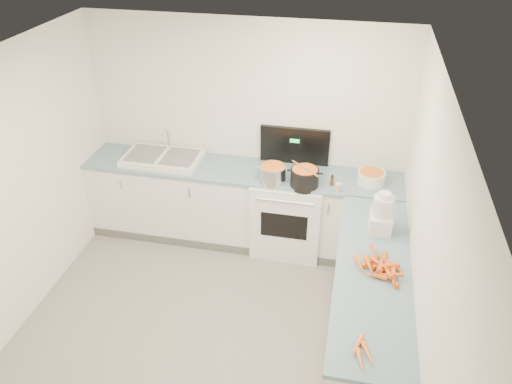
% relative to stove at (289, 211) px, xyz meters
% --- Properties ---
extents(floor, '(3.50, 4.00, 0.00)m').
position_rel_stove_xyz_m(floor, '(-0.55, -1.69, -0.47)').
color(floor, gray).
rests_on(floor, ground).
extents(ceiling, '(3.50, 4.00, 0.00)m').
position_rel_stove_xyz_m(ceiling, '(-0.55, -1.69, 2.03)').
color(ceiling, white).
rests_on(ceiling, ground).
extents(wall_back, '(3.50, 0.00, 2.50)m').
position_rel_stove_xyz_m(wall_back, '(-0.55, 0.31, 0.78)').
color(wall_back, white).
rests_on(wall_back, ground).
extents(wall_right, '(0.00, 4.00, 2.50)m').
position_rel_stove_xyz_m(wall_right, '(1.20, -1.69, 0.78)').
color(wall_right, white).
rests_on(wall_right, ground).
extents(counter_back, '(3.50, 0.62, 0.94)m').
position_rel_stove_xyz_m(counter_back, '(-0.55, 0.01, -0.00)').
color(counter_back, white).
rests_on(counter_back, ground).
extents(counter_right, '(0.62, 2.20, 0.94)m').
position_rel_stove_xyz_m(counter_right, '(0.90, -1.39, -0.00)').
color(counter_right, white).
rests_on(counter_right, ground).
extents(stove, '(0.76, 0.65, 1.36)m').
position_rel_stove_xyz_m(stove, '(0.00, 0.00, 0.00)').
color(stove, white).
rests_on(stove, ground).
extents(sink, '(0.86, 0.52, 0.31)m').
position_rel_stove_xyz_m(sink, '(-1.45, 0.02, 0.50)').
color(sink, white).
rests_on(sink, counter_back).
extents(steel_pot, '(0.28, 0.28, 0.20)m').
position_rel_stove_xyz_m(steel_pot, '(-0.16, -0.17, 0.55)').
color(steel_pot, silver).
rests_on(steel_pot, stove).
extents(black_pot, '(0.32, 0.32, 0.21)m').
position_rel_stove_xyz_m(black_pot, '(0.17, -0.18, 0.55)').
color(black_pot, black).
rests_on(black_pot, stove).
extents(wooden_spoon, '(0.31, 0.29, 0.02)m').
position_rel_stove_xyz_m(wooden_spoon, '(0.17, -0.18, 0.66)').
color(wooden_spoon, '#AD7A47').
rests_on(wooden_spoon, black_pot).
extents(mixing_bowl, '(0.38, 0.38, 0.13)m').
position_rel_stove_xyz_m(mixing_bowl, '(0.85, 0.01, 0.53)').
color(mixing_bowl, white).
rests_on(mixing_bowl, counter_back).
extents(extract_bottle, '(0.04, 0.04, 0.09)m').
position_rel_stove_xyz_m(extract_bottle, '(0.45, -0.12, 0.51)').
color(extract_bottle, '#593319').
rests_on(extract_bottle, counter_back).
extents(spice_jar, '(0.05, 0.05, 0.08)m').
position_rel_stove_xyz_m(spice_jar, '(0.53, -0.24, 0.51)').
color(spice_jar, '#E5B266').
rests_on(spice_jar, counter_back).
extents(food_processor, '(0.20, 0.24, 0.40)m').
position_rel_stove_xyz_m(food_processor, '(0.94, -0.82, 0.64)').
color(food_processor, white).
rests_on(food_processor, counter_right).
extents(carrot_pile, '(0.42, 0.47, 0.09)m').
position_rel_stove_xyz_m(carrot_pile, '(0.95, -1.37, 0.50)').
color(carrot_pile, orange).
rests_on(carrot_pile, counter_right).
extents(peeled_carrots, '(0.17, 0.30, 0.04)m').
position_rel_stove_xyz_m(peeled_carrots, '(0.83, -2.27, 0.49)').
color(peeled_carrots, orange).
rests_on(peeled_carrots, counter_right).
extents(peelings, '(0.25, 0.30, 0.01)m').
position_rel_stove_xyz_m(peelings, '(-1.64, 0.01, 0.54)').
color(peelings, tan).
rests_on(peelings, sink).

